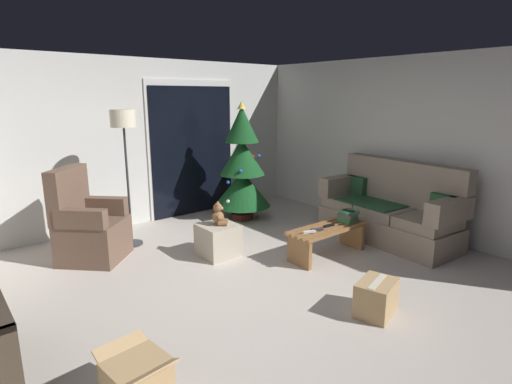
{
  "coord_description": "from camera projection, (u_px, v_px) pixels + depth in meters",
  "views": [
    {
      "loc": [
        -2.55,
        -2.91,
        1.95
      ],
      "look_at": [
        0.4,
        0.7,
        0.85
      ],
      "focal_mm": 28.7,
      "sensor_mm": 36.0,
      "label": 1
    }
  ],
  "objects": [
    {
      "name": "cardboard_box_open_near_shelf",
      "position": [
        137.0,
        383.0,
        2.6
      ],
      "size": [
        0.41,
        0.52,
        0.38
      ],
      "color": "tan",
      "rests_on": "ground"
    },
    {
      "name": "wall_right",
      "position": [
        425.0,
        147.0,
        5.68
      ],
      "size": [
        0.12,
        6.0,
        2.5
      ],
      "primitive_type": "cube",
      "color": "silver",
      "rests_on": "ground"
    },
    {
      "name": "teddy_bear_chestnut",
      "position": [
        219.0,
        215.0,
        5.0
      ],
      "size": [
        0.22,
        0.21,
        0.29
      ],
      "color": "brown",
      "rests_on": "ottoman"
    },
    {
      "name": "book_stack",
      "position": [
        348.0,
        216.0,
        5.23
      ],
      "size": [
        0.26,
        0.23,
        0.15
      ],
      "color": "#337042",
      "rests_on": "coffee_table"
    },
    {
      "name": "christmas_tree",
      "position": [
        242.0,
        168.0,
        6.47
      ],
      "size": [
        0.91,
        0.91,
        1.87
      ],
      "color": "#4C1E19",
      "rests_on": "ground"
    },
    {
      "name": "couch",
      "position": [
        390.0,
        211.0,
        5.63
      ],
      "size": [
        0.92,
        1.99,
        1.08
      ],
      "color": "gray",
      "rests_on": "ground"
    },
    {
      "name": "cell_phone",
      "position": [
        349.0,
        211.0,
        5.19
      ],
      "size": [
        0.09,
        0.15,
        0.01
      ],
      "primitive_type": "cube",
      "rotation": [
        0.0,
        0.0,
        0.17
      ],
      "color": "black",
      "rests_on": "book_stack"
    },
    {
      "name": "cardboard_box_taped_mid_floor",
      "position": [
        376.0,
        298.0,
        3.72
      ],
      "size": [
        0.47,
        0.39,
        0.32
      ],
      "color": "tan",
      "rests_on": "ground"
    },
    {
      "name": "remote_graphite",
      "position": [
        317.0,
        229.0,
        4.9
      ],
      "size": [
        0.16,
        0.1,
        0.02
      ],
      "primitive_type": "cube",
      "rotation": [
        0.0,
        0.0,
        1.17
      ],
      "color": "#333338",
      "rests_on": "coffee_table"
    },
    {
      "name": "coffee_table",
      "position": [
        327.0,
        236.0,
        5.06
      ],
      "size": [
        1.1,
        0.4,
        0.38
      ],
      "color": "olive",
      "rests_on": "ground"
    },
    {
      "name": "floor_lamp",
      "position": [
        124.0,
        132.0,
        5.16
      ],
      "size": [
        0.32,
        0.32,
        1.78
      ],
      "color": "#2D2D30",
      "rests_on": "ground"
    },
    {
      "name": "remote_black",
      "position": [
        329.0,
        226.0,
        5.04
      ],
      "size": [
        0.16,
        0.06,
        0.02
      ],
      "primitive_type": "cube",
      "rotation": [
        0.0,
        0.0,
        1.49
      ],
      "color": "black",
      "rests_on": "coffee_table"
    },
    {
      "name": "patio_door_frame",
      "position": [
        193.0,
        148.0,
        6.77
      ],
      "size": [
        1.6,
        0.02,
        2.2
      ],
      "primitive_type": "cube",
      "color": "silver",
      "rests_on": "ground"
    },
    {
      "name": "ottoman",
      "position": [
        218.0,
        240.0,
        5.08
      ],
      "size": [
        0.44,
        0.44,
        0.4
      ],
      "primitive_type": "cube",
      "color": "#B2A893",
      "rests_on": "ground"
    },
    {
      "name": "armchair",
      "position": [
        89.0,
        228.0,
        4.92
      ],
      "size": [
        0.97,
        0.97,
        1.13
      ],
      "color": "brown",
      "rests_on": "ground"
    },
    {
      "name": "patio_door_glass",
      "position": [
        193.0,
        151.0,
        6.77
      ],
      "size": [
        1.5,
        0.02,
        2.1
      ],
      "primitive_type": "cube",
      "color": "black",
      "rests_on": "ground"
    },
    {
      "name": "remote_white",
      "position": [
        309.0,
        232.0,
        4.81
      ],
      "size": [
        0.16,
        0.1,
        0.02
      ],
      "primitive_type": "cube",
      "rotation": [
        0.0,
        0.0,
        4.34
      ],
      "color": "silver",
      "rests_on": "coffee_table"
    },
    {
      "name": "ground_plane",
      "position": [
        269.0,
        290.0,
        4.21
      ],
      "size": [
        7.0,
        7.0,
        0.0
      ],
      "primitive_type": "plane",
      "color": "#BCB2A8"
    },
    {
      "name": "wall_back",
      "position": [
        138.0,
        143.0,
        6.23
      ],
      "size": [
        5.72,
        0.12,
        2.5
      ],
      "primitive_type": "cube",
      "color": "silver",
      "rests_on": "ground"
    }
  ]
}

